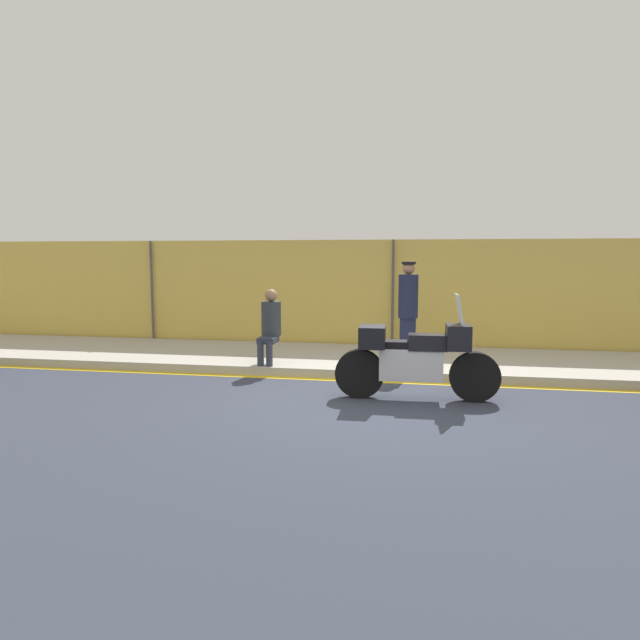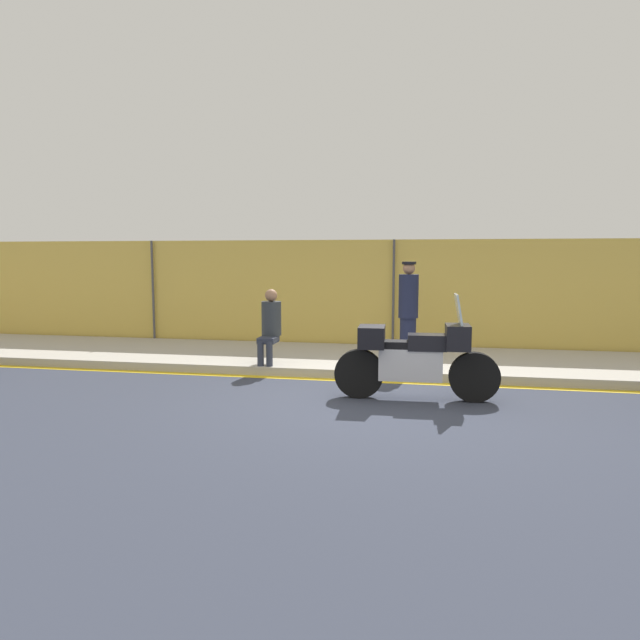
% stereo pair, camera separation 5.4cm
% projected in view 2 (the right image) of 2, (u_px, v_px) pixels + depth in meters
% --- Properties ---
extents(ground_plane, '(120.00, 120.00, 0.00)m').
position_uv_depth(ground_plane, '(373.00, 402.00, 7.78)').
color(ground_plane, '#333847').
extents(sidewalk, '(39.65, 2.79, 0.15)m').
position_uv_depth(sidewalk, '(388.00, 361.00, 10.49)').
color(sidewalk, '#ADA89E').
rests_on(sidewalk, ground_plane).
extents(curb_paint_stripe, '(39.65, 0.18, 0.01)m').
position_uv_depth(curb_paint_stripe, '(381.00, 382.00, 9.05)').
color(curb_paint_stripe, gold).
rests_on(curb_paint_stripe, ground_plane).
extents(storefront_fence, '(37.67, 0.17, 2.33)m').
position_uv_depth(storefront_fence, '(394.00, 296.00, 11.82)').
color(storefront_fence, gold).
rests_on(storefront_fence, ground_plane).
extents(motorcycle, '(2.27, 0.55, 1.48)m').
position_uv_depth(motorcycle, '(415.00, 357.00, 7.87)').
color(motorcycle, black).
rests_on(motorcycle, ground_plane).
extents(officer_standing, '(0.35, 0.35, 1.75)m').
position_uv_depth(officer_standing, '(408.00, 310.00, 10.01)').
color(officer_standing, '#191E38').
rests_on(officer_standing, sidewalk).
extents(person_seated_on_curb, '(0.34, 0.64, 1.27)m').
position_uv_depth(person_seated_on_curb, '(270.00, 322.00, 9.85)').
color(person_seated_on_curb, '#2D3342').
rests_on(person_seated_on_curb, sidewalk).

